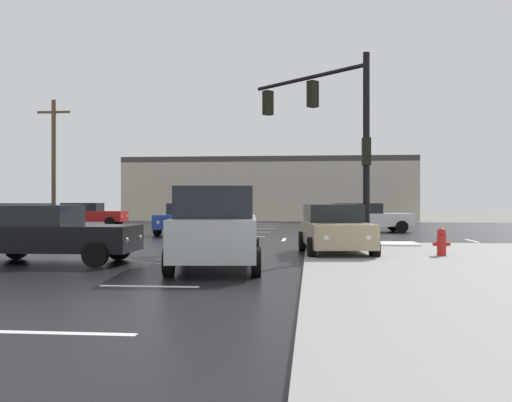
% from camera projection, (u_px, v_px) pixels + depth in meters
% --- Properties ---
extents(ground_plane, '(120.00, 120.00, 0.00)m').
position_uv_depth(ground_plane, '(239.00, 240.00, 25.12)').
color(ground_plane, slate).
extents(road_asphalt, '(44.00, 44.00, 0.02)m').
position_uv_depth(road_asphalt, '(239.00, 240.00, 25.12)').
color(road_asphalt, black).
rests_on(road_asphalt, ground_plane).
extents(snow_strip_curbside, '(4.00, 1.60, 0.06)m').
position_uv_depth(snow_strip_curbside, '(361.00, 243.00, 20.66)').
color(snow_strip_curbside, white).
rests_on(snow_strip_curbside, sidewalk_corner).
extents(lane_markings, '(36.15, 36.15, 0.01)m').
position_uv_depth(lane_markings, '(263.00, 242.00, 23.64)').
color(lane_markings, silver).
rests_on(lane_markings, road_asphalt).
extents(traffic_signal_mast, '(4.08, 3.96, 6.47)m').
position_uv_depth(traffic_signal_mast, '(333.00, 123.00, 19.80)').
color(traffic_signal_mast, black).
rests_on(traffic_signal_mast, sidewalk_corner).
extents(fire_hydrant, '(0.48, 0.26, 0.79)m').
position_uv_depth(fire_hydrant, '(442.00, 242.00, 16.33)').
color(fire_hydrant, red).
rests_on(fire_hydrant, sidewalk_corner).
extents(strip_building_background, '(26.21, 8.00, 5.69)m').
position_uv_depth(strip_building_background, '(270.00, 189.00, 53.53)').
color(strip_building_background, '#BCB29E').
rests_on(strip_building_background, ground_plane).
extents(sedan_red, '(4.57, 2.10, 1.58)m').
position_uv_depth(sedan_red, '(90.00, 214.00, 38.75)').
color(sedan_red, '#B21919').
rests_on(sedan_red, road_asphalt).
extents(sedan_tan, '(2.38, 4.67, 1.58)m').
position_uv_depth(sedan_tan, '(335.00, 228.00, 17.87)').
color(sedan_tan, tan).
rests_on(sedan_tan, road_asphalt).
extents(suv_silver, '(2.57, 4.98, 2.03)m').
position_uv_depth(suv_silver, '(217.00, 226.00, 14.30)').
color(suv_silver, '#B7BABF').
rests_on(suv_silver, road_asphalt).
extents(sedan_blue, '(2.44, 4.68, 1.58)m').
position_uv_depth(sedan_blue, '(187.00, 218.00, 29.12)').
color(sedan_blue, navy).
rests_on(sedan_blue, road_asphalt).
extents(sedan_black, '(4.54, 2.03, 1.58)m').
position_uv_depth(sedan_black, '(47.00, 232.00, 15.47)').
color(sedan_black, black).
rests_on(sedan_black, road_asphalt).
extents(sedan_grey, '(4.63, 2.28, 1.58)m').
position_uv_depth(sedan_grey, '(34.00, 217.00, 31.22)').
color(sedan_grey, slate).
rests_on(sedan_grey, road_asphalt).
extents(sedan_white, '(4.67, 2.39, 1.58)m').
position_uv_depth(sedan_white, '(366.00, 217.00, 31.10)').
color(sedan_white, white).
rests_on(sedan_white, road_asphalt).
extents(utility_pole_distant, '(2.20, 0.28, 8.33)m').
position_uv_depth(utility_pole_distant, '(54.00, 160.00, 37.05)').
color(utility_pole_distant, brown).
rests_on(utility_pole_distant, ground_plane).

